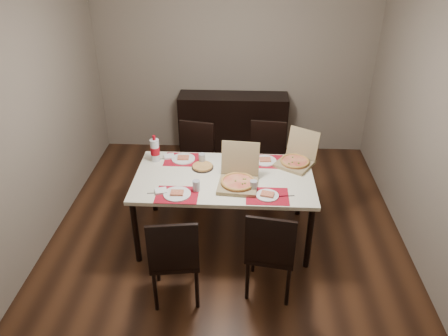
{
  "coord_description": "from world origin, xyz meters",
  "views": [
    {
      "loc": [
        0.16,
        -3.86,
        3.03
      ],
      "look_at": [
        -0.03,
        -0.11,
        0.85
      ],
      "focal_mm": 35.0,
      "sensor_mm": 36.0,
      "label": 1
    }
  ],
  "objects": [
    {
      "name": "chair_near_left",
      "position": [
        -0.41,
        -1.04,
        0.51
      ],
      "size": [
        0.47,
        0.47,
        0.93
      ],
      "color": "black",
      "rests_on": "ground"
    },
    {
      "name": "soda_bottle",
      "position": [
        -0.78,
        0.19,
        0.87
      ],
      "size": [
        0.1,
        0.1,
        0.29
      ],
      "color": "silver",
      "rests_on": "dining_table"
    },
    {
      "name": "chair_far_left",
      "position": [
        -0.42,
        0.7,
        0.51
      ],
      "size": [
        0.49,
        0.49,
        0.93
      ],
      "color": "black",
      "rests_on": "ground"
    },
    {
      "name": "dining_table",
      "position": [
        -0.03,
        -0.11,
        0.68
      ],
      "size": [
        1.8,
        1.0,
        0.75
      ],
      "color": "#EAE3C5",
      "rests_on": "ground"
    },
    {
      "name": "chair_near_right",
      "position": [
        0.42,
        -0.93,
        0.51
      ],
      "size": [
        0.48,
        0.48,
        0.93
      ],
      "color": "black",
      "rests_on": "ground"
    },
    {
      "name": "chair_far_right",
      "position": [
        0.44,
        0.75,
        0.51
      ],
      "size": [
        0.46,
        0.46,
        0.93
      ],
      "color": "black",
      "rests_on": "ground"
    },
    {
      "name": "room_walls",
      "position": [
        0.0,
        0.43,
        1.73
      ],
      "size": [
        3.84,
        4.02,
        2.62
      ],
      "color": "gray",
      "rests_on": "ground"
    },
    {
      "name": "pizza_box_center",
      "position": [
        0.12,
        -0.25,
        0.81
      ],
      "size": [
        0.41,
        0.45,
        0.38
      ],
      "color": "#8B7650",
      "rests_on": "dining_table"
    },
    {
      "name": "pizza_box_right",
      "position": [
        0.72,
        0.19,
        0.81
      ],
      "size": [
        0.49,
        0.5,
        0.34
      ],
      "color": "#8B7650",
      "rests_on": "dining_table"
    },
    {
      "name": "setting_far_right",
      "position": [
        0.35,
        0.21,
        0.77
      ],
      "size": [
        0.47,
        0.3,
        0.11
      ],
      "color": "#AA0B1F",
      "rests_on": "dining_table"
    },
    {
      "name": "setting_near_right",
      "position": [
        0.35,
        -0.42,
        0.77
      ],
      "size": [
        0.46,
        0.3,
        0.11
      ],
      "color": "#AA0B1F",
      "rests_on": "dining_table"
    },
    {
      "name": "dip_bowl",
      "position": [
        0.13,
        0.09,
        0.76
      ],
      "size": [
        0.12,
        0.12,
        0.03
      ],
      "primitive_type": "imported",
      "rotation": [
        0.0,
        0.0,
        -0.02
      ],
      "color": "white",
      "rests_on": "dining_table"
    },
    {
      "name": "sideboard",
      "position": [
        0.0,
        1.78,
        0.45
      ],
      "size": [
        1.5,
        0.4,
        0.9
      ],
      "primitive_type": "cube",
      "color": "black",
      "rests_on": "ground"
    },
    {
      "name": "setting_near_left",
      "position": [
        -0.43,
        -0.44,
        0.77
      ],
      "size": [
        0.5,
        0.3,
        0.11
      ],
      "color": "#AA0B1F",
      "rests_on": "dining_table"
    },
    {
      "name": "setting_far_left",
      "position": [
        -0.45,
        0.21,
        0.77
      ],
      "size": [
        0.51,
        0.3,
        0.11
      ],
      "color": "#AA0B1F",
      "rests_on": "dining_table"
    },
    {
      "name": "faina_plate",
      "position": [
        -0.26,
        0.05,
        0.76
      ],
      "size": [
        0.23,
        0.23,
        0.03
      ],
      "color": "black",
      "rests_on": "dining_table"
    },
    {
      "name": "napkin_loose",
      "position": [
        0.01,
        -0.08,
        0.76
      ],
      "size": [
        0.16,
        0.16,
        0.02
      ],
      "primitive_type": "cube",
      "rotation": [
        0.0,
        0.0,
        0.54
      ],
      "color": "white",
      "rests_on": "dining_table"
    },
    {
      "name": "ground",
      "position": [
        0.0,
        0.0,
        -0.01
      ],
      "size": [
        3.8,
        4.0,
        0.02
      ],
      "primitive_type": "cube",
      "color": "#412414",
      "rests_on": "ground"
    }
  ]
}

